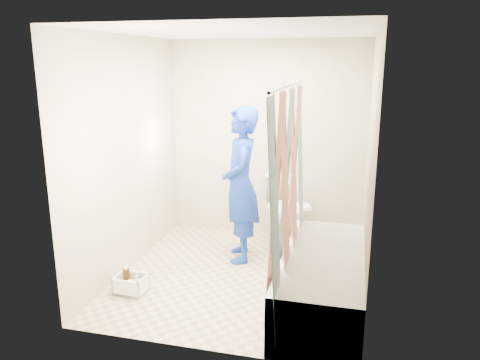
% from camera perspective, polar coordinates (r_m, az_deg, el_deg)
% --- Properties ---
extents(floor, '(2.60, 2.60, 0.00)m').
position_cam_1_polar(floor, '(4.90, 0.12, -11.60)').
color(floor, tan).
rests_on(floor, ground).
extents(ceiling, '(2.40, 2.60, 0.02)m').
position_cam_1_polar(ceiling, '(4.42, 0.13, 17.64)').
color(ceiling, silver).
rests_on(ceiling, wall_back).
extents(wall_back, '(2.40, 0.02, 2.40)m').
position_cam_1_polar(wall_back, '(5.76, 3.27, 4.86)').
color(wall_back, '#B6A98C').
rests_on(wall_back, ground).
extents(wall_front, '(2.40, 0.02, 2.40)m').
position_cam_1_polar(wall_front, '(3.30, -5.36, -2.35)').
color(wall_front, '#B6A98C').
rests_on(wall_front, ground).
extents(wall_left, '(0.02, 2.60, 2.40)m').
position_cam_1_polar(wall_left, '(4.94, -13.54, 2.89)').
color(wall_left, '#B6A98C').
rests_on(wall_left, ground).
extents(wall_right, '(0.02, 2.60, 2.40)m').
position_cam_1_polar(wall_right, '(4.38, 15.53, 1.35)').
color(wall_right, '#B6A98C').
rests_on(wall_right, ground).
extents(bathtub, '(0.70, 1.75, 0.50)m').
position_cam_1_polar(bathtub, '(4.29, 10.01, -11.83)').
color(bathtub, white).
rests_on(bathtub, ground).
extents(curtain_rod, '(0.02, 1.90, 0.02)m').
position_cam_1_polar(curtain_rod, '(3.90, 6.16, 11.38)').
color(curtain_rod, silver).
rests_on(curtain_rod, wall_back).
extents(shower_curtain, '(0.06, 1.75, 1.80)m').
position_cam_1_polar(shower_curtain, '(4.05, 5.81, -1.86)').
color(shower_curtain, white).
rests_on(shower_curtain, curtain_rod).
extents(toilet, '(0.69, 0.89, 0.81)m').
position_cam_1_polar(toilet, '(5.69, 5.71, -3.58)').
color(toilet, white).
rests_on(toilet, ground).
extents(tank_lid, '(0.54, 0.37, 0.04)m').
position_cam_1_polar(tank_lid, '(5.55, 5.98, -3.30)').
color(tank_lid, white).
rests_on(tank_lid, toilet).
extents(tank_internals, '(0.19, 0.10, 0.26)m').
position_cam_1_polar(tank_internals, '(5.78, 4.95, 0.75)').
color(tank_internals, black).
rests_on(tank_internals, toilet).
extents(plumber, '(0.57, 0.71, 1.69)m').
position_cam_1_polar(plumber, '(5.04, 0.08, -0.63)').
color(plumber, navy).
rests_on(plumber, ground).
extents(cleaning_caddy, '(0.29, 0.24, 0.22)m').
position_cam_1_polar(cleaning_caddy, '(4.66, -13.05, -12.35)').
color(cleaning_caddy, white).
rests_on(cleaning_caddy, ground).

